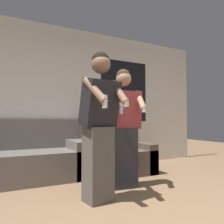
{
  "coord_description": "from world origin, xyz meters",
  "views": [
    {
      "loc": [
        -1.26,
        -1.39,
        0.9
      ],
      "look_at": [
        -0.02,
        1.08,
        1.02
      ],
      "focal_mm": 35.0,
      "sensor_mm": 36.0,
      "label": 1
    }
  ],
  "objects_px": {
    "person_right": "(124,127)",
    "person_left": "(100,124)",
    "armchair": "(123,155)",
    "couch": "(28,159)"
  },
  "relations": [
    {
      "from": "couch",
      "to": "person_right",
      "type": "relative_size",
      "value": 1.11
    },
    {
      "from": "couch",
      "to": "person_right",
      "type": "height_order",
      "value": "person_right"
    },
    {
      "from": "couch",
      "to": "person_left",
      "type": "bearing_deg",
      "value": -65.69
    },
    {
      "from": "armchair",
      "to": "person_left",
      "type": "relative_size",
      "value": 0.54
    },
    {
      "from": "couch",
      "to": "armchair",
      "type": "distance_m",
      "value": 1.59
    },
    {
      "from": "armchair",
      "to": "person_right",
      "type": "xyz_separation_m",
      "value": [
        -0.45,
        -0.84,
        0.52
      ]
    },
    {
      "from": "armchair",
      "to": "person_left",
      "type": "distance_m",
      "value": 1.64
    },
    {
      "from": "couch",
      "to": "armchair",
      "type": "bearing_deg",
      "value": -6.07
    },
    {
      "from": "person_right",
      "to": "person_left",
      "type": "bearing_deg",
      "value": -145.48
    },
    {
      "from": "armchair",
      "to": "person_left",
      "type": "xyz_separation_m",
      "value": [
        -0.97,
        -1.19,
        0.57
      ]
    }
  ]
}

